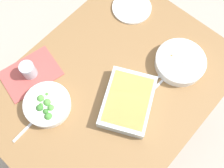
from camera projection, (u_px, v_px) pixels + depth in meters
The scene contains 11 objects.
ground_plane at pixel (112, 122), 2.04m from camera, with size 6.00×6.00×0.00m, color #B2A899.
dining_table at pixel (112, 91), 1.44m from camera, with size 1.20×0.90×0.74m.
placemat at pixel (31, 74), 1.38m from camera, with size 0.28×0.20×0.00m, color #B24C47.
stew_bowl at pixel (180, 62), 1.37m from camera, with size 0.26×0.26×0.06m.
broccoli_bowl at pixel (47, 105), 1.29m from camera, with size 0.23×0.23×0.07m.
baking_dish at pixel (128, 101), 1.29m from camera, with size 0.37×0.33×0.06m.
drink_cup at pixel (29, 71), 1.35m from camera, with size 0.07×0.07×0.08m.
side_plate at pixel (132, 8), 1.53m from camera, with size 0.22×0.22×0.01m, color silver.
spoon_by_stew at pixel (160, 76), 1.37m from camera, with size 0.17×0.06×0.01m.
spoon_by_broccoli at pixel (31, 123), 1.28m from camera, with size 0.18×0.03×0.01m.
fork_on_table at pixel (155, 88), 1.35m from camera, with size 0.18×0.03×0.01m.
Camera 1 is at (-0.39, -0.35, 2.00)m, focal length 43.89 mm.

